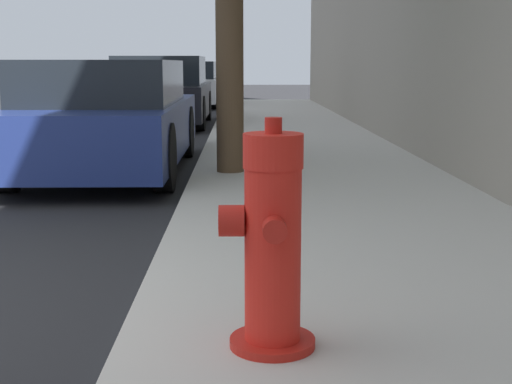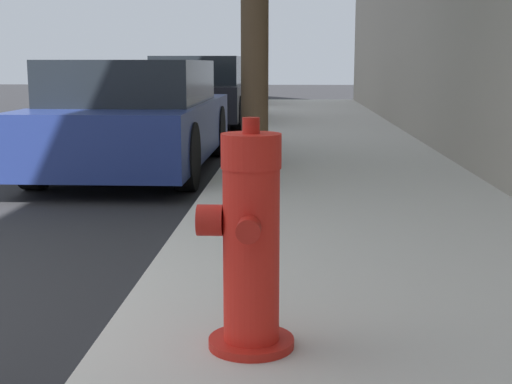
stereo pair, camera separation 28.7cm
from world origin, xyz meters
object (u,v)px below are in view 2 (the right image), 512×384
(parked_car_near, at_px, (137,117))
(parked_car_far, at_px, (230,85))
(fire_hydrant, at_px, (250,244))
(parked_car_mid, at_px, (201,92))

(parked_car_near, distance_m, parked_car_far, 13.07)
(fire_hydrant, height_order, parked_car_mid, parked_car_mid)
(parked_car_mid, height_order, parked_car_far, parked_car_mid)
(fire_hydrant, height_order, parked_car_near, parked_car_near)
(fire_hydrant, relative_size, parked_car_near, 0.21)
(parked_car_mid, bearing_deg, fire_hydrant, -81.65)
(parked_car_mid, xyz_separation_m, parked_car_far, (-0.00, 6.66, -0.04))
(fire_hydrant, relative_size, parked_car_far, 0.22)
(parked_car_mid, bearing_deg, parked_car_far, 90.04)
(parked_car_near, xyz_separation_m, parked_car_far, (-0.09, 13.07, -0.00))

